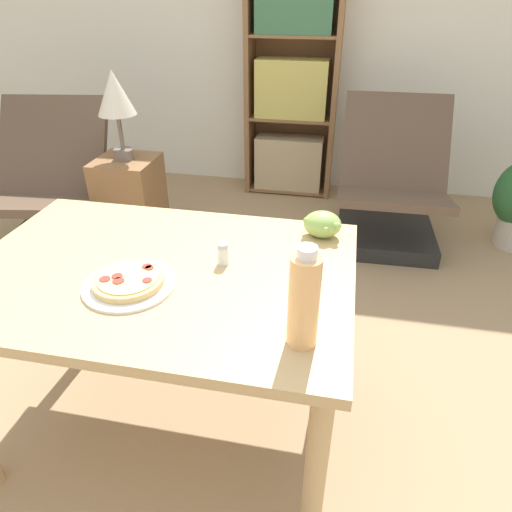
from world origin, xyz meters
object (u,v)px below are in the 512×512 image
object	(u,v)px
salt_shaker	(223,254)
lounge_chair_near	(52,205)
side_table	(132,206)
table_lamp	(115,97)
lounge_chair_far	(390,200)
drink_bottle	(304,300)
pizza_on_plate	(129,282)
grape_bunch	(322,224)
bookshelf	(292,85)

from	to	relation	value
salt_shaker	lounge_chair_near	xyz separation A→B (m)	(-1.41, 1.12, -0.47)
salt_shaker	side_table	world-z (taller)	salt_shaker
table_lamp	lounge_chair_far	bearing A→B (deg)	15.57
side_table	table_lamp	xyz separation A→B (m)	(0.00, 0.00, 0.65)
drink_bottle	salt_shaker	xyz separation A→B (m)	(-0.28, 0.31, -0.09)
lounge_chair_far	side_table	world-z (taller)	lounge_chair_far
side_table	table_lamp	distance (m)	0.65
lounge_chair_far	side_table	bearing A→B (deg)	-165.62
salt_shaker	lounge_chair_near	world-z (taller)	lounge_chair_near
drink_bottle	pizza_on_plate	bearing A→B (deg)	165.06
grape_bunch	table_lamp	bearing A→B (deg)	142.05
pizza_on_plate	salt_shaker	bearing A→B (deg)	36.37
pizza_on_plate	drink_bottle	world-z (taller)	drink_bottle
drink_bottle	grape_bunch	bearing A→B (deg)	89.21
lounge_chair_far	table_lamp	distance (m)	1.75
drink_bottle	table_lamp	xyz separation A→B (m)	(-1.19, 1.49, 0.10)
pizza_on_plate	salt_shaker	xyz separation A→B (m)	(0.24, 0.17, 0.02)
pizza_on_plate	bookshelf	bearing A→B (deg)	86.75
salt_shaker	table_lamp	bearing A→B (deg)	127.67
lounge_chair_near	table_lamp	bearing A→B (deg)	-3.14
lounge_chair_near	bookshelf	bearing A→B (deg)	33.34
drink_bottle	bookshelf	world-z (taller)	bookshelf
lounge_chair_near	bookshelf	world-z (taller)	bookshelf
salt_shaker	table_lamp	distance (m)	1.50
bookshelf	side_table	size ratio (longest dim) A/B	2.91
pizza_on_plate	bookshelf	world-z (taller)	bookshelf
lounge_chair_near	bookshelf	distance (m)	1.88
pizza_on_plate	grape_bunch	bearing A→B (deg)	38.42
drink_bottle	lounge_chair_near	xyz separation A→B (m)	(-1.70, 1.43, -0.56)
lounge_chair_near	bookshelf	xyz separation A→B (m)	(1.32, 1.22, 0.54)
grape_bunch	lounge_chair_far	xyz separation A→B (m)	(0.36, 1.37, -0.48)
grape_bunch	lounge_chair_near	size ratio (longest dim) A/B	0.15
grape_bunch	drink_bottle	size ratio (longest dim) A/B	0.48
grape_bunch	drink_bottle	xyz separation A→B (m)	(-0.01, -0.56, 0.08)
grape_bunch	table_lamp	xyz separation A→B (m)	(-1.20, 0.93, 0.18)
table_lamp	lounge_chair_near	bearing A→B (deg)	-173.63
lounge_chair_near	grape_bunch	bearing A→B (deg)	-36.74
pizza_on_plate	side_table	bearing A→B (deg)	116.42
side_table	lounge_chair_far	bearing A→B (deg)	15.57
pizza_on_plate	salt_shaker	distance (m)	0.29
lounge_chair_far	pizza_on_plate	bearing A→B (deg)	-117.62
bookshelf	table_lamp	xyz separation A→B (m)	(-0.81, -1.17, 0.12)
table_lamp	bookshelf	bearing A→B (deg)	55.14
salt_shaker	grape_bunch	bearing A→B (deg)	40.01
table_lamp	side_table	bearing A→B (deg)	0.00
grape_bunch	bookshelf	xyz separation A→B (m)	(-0.38, 2.10, 0.06)
table_lamp	pizza_on_plate	bearing A→B (deg)	-63.58
drink_bottle	side_table	xyz separation A→B (m)	(-1.19, 1.49, -0.55)
pizza_on_plate	grape_bunch	world-z (taller)	grape_bunch
lounge_chair_far	table_lamp	xyz separation A→B (m)	(-1.56, -0.43, 0.66)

